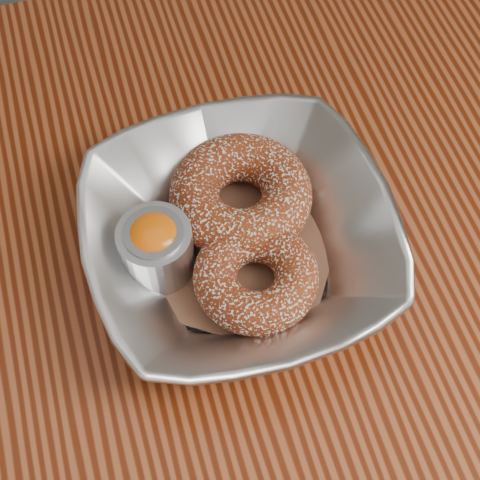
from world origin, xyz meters
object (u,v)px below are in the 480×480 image
object	(u,v)px
donut_front	(256,277)
ramekin	(156,247)
serving_bowl	(240,240)
donut_back	(241,195)
table	(255,356)

from	to	relation	value
donut_front	ramekin	world-z (taller)	ramekin
serving_bowl	ramekin	bearing A→B (deg)	172.80
donut_front	ramekin	xyz separation A→B (m)	(-0.07, 0.04, 0.01)
serving_bowl	donut_back	size ratio (longest dim) A/B	2.07
donut_back	serving_bowl	bearing A→B (deg)	-107.40
donut_front	ramekin	bearing A→B (deg)	148.74
table	donut_back	distance (m)	0.16
table	serving_bowl	size ratio (longest dim) A/B	4.98
serving_bowl	donut_back	bearing A→B (deg)	72.60
table	donut_front	xyz separation A→B (m)	(0.00, 0.01, 0.13)
serving_bowl	ramekin	xyz separation A→B (m)	(-0.06, 0.01, 0.01)
table	serving_bowl	xyz separation A→B (m)	(0.00, 0.05, 0.13)
donut_back	donut_front	distance (m)	0.07
serving_bowl	donut_back	world-z (taller)	serving_bowl
serving_bowl	ramekin	world-z (taller)	ramekin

